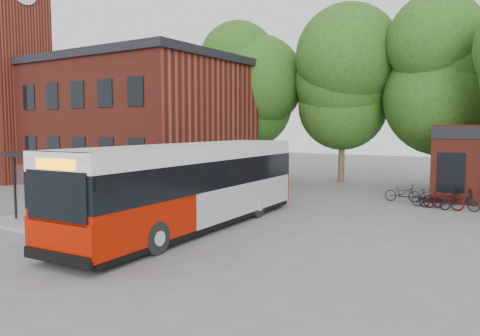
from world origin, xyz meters
The scene contains 14 objects.
ground centered at (0.00, 0.00, 0.00)m, with size 100.00×100.00×0.00m, color slate.
station_building centered at (-13.00, 9.00, 4.25)m, with size 18.40×10.40×8.50m, color maroon, non-canonical shape.
clock_tower centered at (-19.00, 5.00, 9.10)m, with size 5.20×5.20×18.20m, color maroon, non-canonical shape.
bus_shelter centered at (-4.50, -1.00, 1.45)m, with size 3.60×7.00×2.90m, color black, non-canonical shape.
bike_rail centered at (9.28, 10.00, 0.19)m, with size 5.20×0.10×0.38m, color black, non-canonical shape.
tree_0 centered at (-6.00, 16.00, 5.50)m, with size 7.92×7.92×11.00m, color #214B14, non-canonical shape.
tree_1 centered at (1.00, 17.00, 5.20)m, with size 7.92×7.92×10.40m, color #214B14, non-canonical shape.
tree_2 centered at (8.00, 16.00, 5.50)m, with size 7.92×7.92×11.00m, color #214B14, non-canonical shape.
city_bus centered at (1.58, -0.45, 1.61)m, with size 2.71×12.70×3.23m, color #AA1100, non-canonical shape.
bicycle_0 centered at (6.77, 10.51, 0.47)m, with size 0.62×1.77×0.93m, color black.
bicycle_1 centered at (8.22, 9.46, 0.44)m, with size 0.41×1.47×0.88m, color black.
bicycle_2 centered at (8.60, 9.13, 0.41)m, with size 0.54×1.55×0.81m, color black.
bicycle_4 centered at (8.97, 9.20, 0.50)m, with size 0.66×1.90×1.00m, color #430806.
bicycle_5 centered at (9.61, 10.84, 0.46)m, with size 0.43×1.52×0.92m, color black.
Camera 1 is at (12.68, -14.37, 3.88)m, focal length 35.00 mm.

